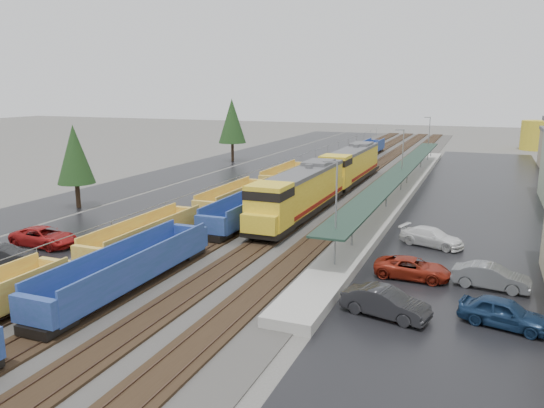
# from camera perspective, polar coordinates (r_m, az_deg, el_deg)

# --- Properties ---
(ballast_strip) EXTENTS (20.00, 160.00, 0.08)m
(ballast_strip) POSITION_cam_1_polar(r_m,az_deg,el_deg) (77.65, 7.83, 2.82)
(ballast_strip) COLOR #302D2B
(ballast_strip) RESTS_ON ground
(trackbed) EXTENTS (14.60, 160.00, 0.22)m
(trackbed) POSITION_cam_1_polar(r_m,az_deg,el_deg) (77.63, 7.83, 2.91)
(trackbed) COLOR black
(trackbed) RESTS_ON ground
(west_parking_lot) EXTENTS (10.00, 160.00, 0.02)m
(west_parking_lot) POSITION_cam_1_polar(r_m,az_deg,el_deg) (82.55, -2.32, 3.47)
(west_parking_lot) COLOR black
(west_parking_lot) RESTS_ON ground
(west_road) EXTENTS (9.00, 160.00, 0.02)m
(west_road) POSITION_cam_1_polar(r_m,az_deg,el_deg) (87.11, -8.34, 3.81)
(west_road) COLOR black
(west_road) RESTS_ON ground
(east_commuter_lot) EXTENTS (16.00, 100.00, 0.02)m
(east_commuter_lot) POSITION_cam_1_polar(r_m,az_deg,el_deg) (65.55, 21.88, 0.25)
(east_commuter_lot) COLOR black
(east_commuter_lot) RESTS_ON ground
(station_platform) EXTENTS (3.00, 80.00, 8.00)m
(station_platform) POSITION_cam_1_polar(r_m,az_deg,el_deg) (66.06, 13.69, 1.53)
(station_platform) COLOR #9E9B93
(station_platform) RESTS_ON ground
(chainlink_fence) EXTENTS (0.08, 160.04, 2.02)m
(chainlink_fence) POSITION_cam_1_polar(r_m,az_deg,el_deg) (78.79, 0.85, 4.23)
(chainlink_fence) COLOR gray
(chainlink_fence) RESTS_ON ground
(tree_west_near) EXTENTS (3.96, 3.96, 9.00)m
(tree_west_near) POSITION_cam_1_polar(r_m,az_deg,el_deg) (60.52, -20.46, 5.01)
(tree_west_near) COLOR #332316
(tree_west_near) RESTS_ON ground
(tree_west_far) EXTENTS (4.84, 4.84, 11.00)m
(tree_west_far) POSITION_cam_1_polar(r_m,az_deg,el_deg) (94.20, -4.32, 8.90)
(tree_west_far) COLOR #332316
(tree_west_far) RESTS_ON ground
(locomotive_lead) EXTENTS (3.35, 22.10, 5.00)m
(locomotive_lead) POSITION_cam_1_polar(r_m,az_deg,el_deg) (52.08, 2.94, 1.15)
(locomotive_lead) COLOR black
(locomotive_lead) RESTS_ON ground
(locomotive_trail) EXTENTS (3.35, 22.10, 5.00)m
(locomotive_trail) POSITION_cam_1_polar(r_m,az_deg,el_deg) (71.99, 8.44, 4.15)
(locomotive_trail) COLOR black
(locomotive_trail) RESTS_ON ground
(well_string_yellow) EXTENTS (2.54, 78.71, 2.25)m
(well_string_yellow) POSITION_cam_1_polar(r_m,az_deg,el_deg) (43.54, -13.46, -3.45)
(well_string_yellow) COLOR gold
(well_string_yellow) RESTS_ON ground
(well_string_blue) EXTENTS (2.84, 109.76, 2.52)m
(well_string_blue) POSITION_cam_1_polar(r_m,az_deg,el_deg) (59.43, 1.25, 1.19)
(well_string_blue) COLOR navy
(well_string_blue) RESTS_ON ground
(storage_tank) EXTENTS (6.15, 6.15, 6.15)m
(storage_tank) POSITION_cam_1_polar(r_m,az_deg,el_deg) (124.95, 26.54, 6.62)
(storage_tank) COLOR gold
(storage_tank) RESTS_ON ground
(parked_car_west_b) EXTENTS (3.61, 5.19, 1.62)m
(parked_car_west_b) POSITION_cam_1_polar(r_m,az_deg,el_deg) (43.25, -27.04, -5.05)
(parked_car_west_b) COLOR black
(parked_car_west_b) RESTS_ON ground
(parked_car_west_c) EXTENTS (2.67, 5.73, 1.59)m
(parked_car_west_c) POSITION_cam_1_polar(r_m,az_deg,el_deg) (47.36, -23.29, -3.28)
(parked_car_west_c) COLOR maroon
(parked_car_west_c) RESTS_ON ground
(parked_car_east_a) EXTENTS (2.85, 5.26, 1.65)m
(parked_car_east_a) POSITION_cam_1_polar(r_m,az_deg,el_deg) (31.23, 12.11, -10.36)
(parked_car_east_a) COLOR black
(parked_car_east_a) RESTS_ON ground
(parked_car_east_b) EXTENTS (2.48, 5.16, 1.42)m
(parked_car_east_b) POSITION_cam_1_polar(r_m,az_deg,el_deg) (37.63, 14.88, -6.71)
(parked_car_east_b) COLOR maroon
(parked_car_east_b) RESTS_ON ground
(parked_car_east_c) EXTENTS (3.61, 5.62, 1.52)m
(parked_car_east_c) POSITION_cam_1_polar(r_m,az_deg,el_deg) (45.51, 16.79, -3.45)
(parked_car_east_c) COLOR white
(parked_car_east_c) RESTS_ON ground
(parked_car_east_d) EXTENTS (2.94, 5.01, 1.60)m
(parked_car_east_d) POSITION_cam_1_polar(r_m,az_deg,el_deg) (31.95, 23.68, -10.67)
(parked_car_east_d) COLOR #142B4C
(parked_car_east_d) RESTS_ON ground
(parked_car_east_e) EXTENTS (2.26, 4.97, 1.58)m
(parked_car_east_e) POSITION_cam_1_polar(r_m,az_deg,el_deg) (37.39, 22.51, -7.26)
(parked_car_east_e) COLOR slate
(parked_car_east_e) RESTS_ON ground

